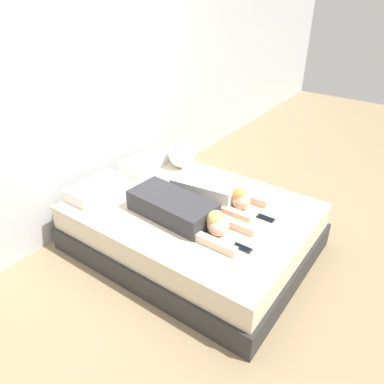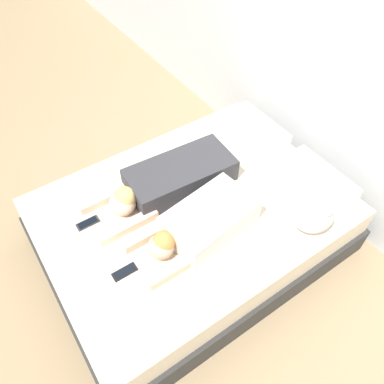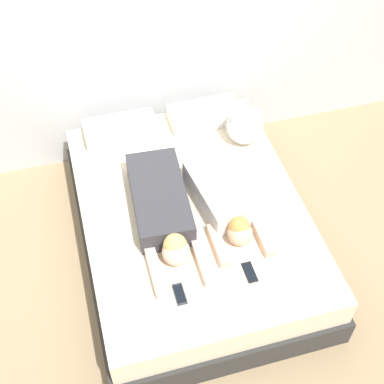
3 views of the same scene
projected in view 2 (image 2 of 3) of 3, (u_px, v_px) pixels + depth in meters
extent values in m
plane|color=#9E8460|center=(192.00, 242.00, 3.09)|extent=(12.00, 12.00, 0.00)
cube|color=silver|center=(342.00, 52.00, 2.57)|extent=(12.00, 0.06, 2.60)
cube|color=#2D2D2D|center=(192.00, 234.00, 3.00)|extent=(1.65, 2.19, 0.25)
cube|color=beige|center=(192.00, 215.00, 2.81)|extent=(1.59, 2.13, 0.24)
cube|color=white|center=(254.00, 129.00, 3.20)|extent=(0.59, 0.29, 0.12)
cube|color=white|center=(316.00, 179.00, 2.81)|extent=(0.59, 0.29, 0.12)
cube|color=#333338|center=(181.00, 175.00, 2.80)|extent=(0.43, 0.82, 0.19)
sphere|color=beige|center=(123.00, 203.00, 2.62)|extent=(0.19, 0.19, 0.19)
sphere|color=#D8B266|center=(125.00, 198.00, 2.59)|extent=(0.16, 0.16, 0.16)
cube|color=beige|center=(108.00, 197.00, 2.73)|extent=(0.07, 0.44, 0.07)
cube|color=beige|center=(128.00, 226.00, 2.56)|extent=(0.07, 0.44, 0.07)
cube|color=silver|center=(210.00, 219.00, 2.52)|extent=(0.45, 0.66, 0.19)
sphere|color=beige|center=(161.00, 247.00, 2.39)|extent=(0.17, 0.17, 0.17)
sphere|color=#D18C47|center=(164.00, 242.00, 2.37)|extent=(0.15, 0.15, 0.15)
cube|color=beige|center=(146.00, 236.00, 2.51)|extent=(0.07, 0.34, 0.07)
cube|color=beige|center=(171.00, 271.00, 2.33)|extent=(0.07, 0.34, 0.07)
cube|color=#2D2D33|center=(88.00, 223.00, 2.61)|extent=(0.07, 0.16, 0.01)
cube|color=black|center=(88.00, 223.00, 2.61)|extent=(0.06, 0.14, 0.00)
cube|color=black|center=(125.00, 272.00, 2.36)|extent=(0.07, 0.16, 0.01)
cube|color=black|center=(124.00, 272.00, 2.36)|extent=(0.06, 0.14, 0.00)
sphere|color=white|center=(312.00, 212.00, 2.50)|extent=(0.30, 0.30, 0.30)
sphere|color=white|center=(307.00, 193.00, 2.46)|extent=(0.10, 0.10, 0.10)
sphere|color=white|center=(326.00, 209.00, 2.37)|extent=(0.10, 0.10, 0.10)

